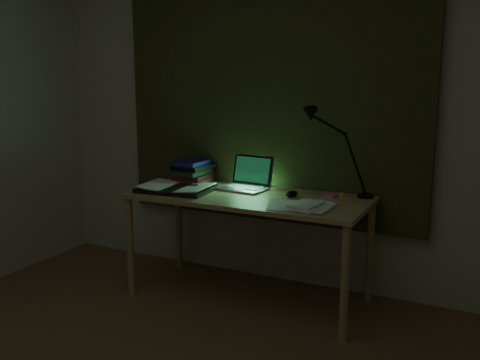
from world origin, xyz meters
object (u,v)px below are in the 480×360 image
(desk, at_px, (248,247))
(open_textbook, at_px, (176,188))
(book_stack, at_px, (193,171))
(loose_papers, at_px, (299,203))
(laptop, at_px, (243,173))
(desk_lamp, at_px, (367,155))

(desk, xyz_separation_m, open_textbook, (-0.48, -0.10, 0.37))
(book_stack, distance_m, loose_papers, 0.95)
(book_stack, bearing_deg, laptop, -7.12)
(loose_papers, bearing_deg, laptop, 154.19)
(desk, bearing_deg, desk_lamp, 21.25)
(loose_papers, bearing_deg, desk, 164.71)
(desk, distance_m, desk_lamp, 0.97)
(desk_lamp, bearing_deg, open_textbook, -157.09)
(desk_lamp, bearing_deg, desk, -153.19)
(desk, height_order, laptop, laptop)
(book_stack, relative_size, desk_lamp, 0.49)
(open_textbook, distance_m, desk_lamp, 1.25)
(laptop, distance_m, open_textbook, 0.45)
(book_stack, xyz_separation_m, desk_lamp, (1.21, 0.08, 0.18))
(desk, distance_m, laptop, 0.49)
(desk, distance_m, book_stack, 0.71)
(desk, xyz_separation_m, laptop, (-0.11, 0.13, 0.46))
(desk, distance_m, loose_papers, 0.54)
(desk, relative_size, book_stack, 5.83)
(laptop, relative_size, loose_papers, 1.00)
(desk, bearing_deg, loose_papers, -15.29)
(open_textbook, bearing_deg, desk_lamp, 12.39)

